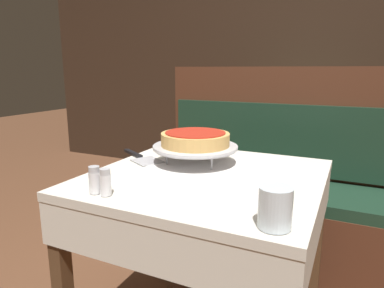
{
  "coord_description": "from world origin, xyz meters",
  "views": [
    {
      "loc": [
        0.46,
        -1.09,
        1.1
      ],
      "look_at": [
        -0.09,
        0.07,
        0.82
      ],
      "focal_mm": 32.0,
      "sensor_mm": 36.0,
      "label": 1
    }
  ],
  "objects_px": {
    "pizza_server": "(141,157)",
    "pepper_shaker": "(105,182)",
    "pizza_pan_stand": "(195,148)",
    "napkin_holder": "(213,140)",
    "dining_table_rear": "(296,127)",
    "dining_table_front": "(206,201)",
    "condiment_caddy": "(284,109)",
    "water_glass_near": "(275,207)",
    "salt_shaker": "(95,180)",
    "booth_bench": "(290,207)",
    "deep_dish_pizza": "(195,139)"
  },
  "relations": [
    {
      "from": "booth_bench",
      "to": "pepper_shaker",
      "type": "distance_m",
      "value": 1.27
    },
    {
      "from": "water_glass_near",
      "to": "dining_table_front",
      "type": "bearing_deg",
      "value": 133.86
    },
    {
      "from": "salt_shaker",
      "to": "pepper_shaker",
      "type": "height_order",
      "value": "salt_shaker"
    },
    {
      "from": "napkin_holder",
      "to": "condiment_caddy",
      "type": "relative_size",
      "value": 0.69
    },
    {
      "from": "salt_shaker",
      "to": "pepper_shaker",
      "type": "distance_m",
      "value": 0.04
    },
    {
      "from": "napkin_holder",
      "to": "pepper_shaker",
      "type": "bearing_deg",
      "value": -95.82
    },
    {
      "from": "pizza_server",
      "to": "water_glass_near",
      "type": "bearing_deg",
      "value": -31.85
    },
    {
      "from": "salt_shaker",
      "to": "pizza_pan_stand",
      "type": "bearing_deg",
      "value": 72.81
    },
    {
      "from": "deep_dish_pizza",
      "to": "salt_shaker",
      "type": "xyz_separation_m",
      "value": [
        -0.13,
        -0.43,
        -0.06
      ]
    },
    {
      "from": "pizza_pan_stand",
      "to": "water_glass_near",
      "type": "bearing_deg",
      "value": -46.56
    },
    {
      "from": "pizza_server",
      "to": "water_glass_near",
      "type": "xyz_separation_m",
      "value": [
        0.65,
        -0.4,
        0.05
      ]
    },
    {
      "from": "pizza_server",
      "to": "napkin_holder",
      "type": "height_order",
      "value": "napkin_holder"
    },
    {
      "from": "pizza_pan_stand",
      "to": "napkin_holder",
      "type": "xyz_separation_m",
      "value": [
        -0.02,
        0.25,
        -0.02
      ]
    },
    {
      "from": "pizza_pan_stand",
      "to": "booth_bench",
      "type": "bearing_deg",
      "value": 68.56
    },
    {
      "from": "water_glass_near",
      "to": "salt_shaker",
      "type": "relative_size",
      "value": 1.19
    },
    {
      "from": "dining_table_rear",
      "to": "water_glass_near",
      "type": "height_order",
      "value": "water_glass_near"
    },
    {
      "from": "pizza_server",
      "to": "pizza_pan_stand",
      "type": "bearing_deg",
      "value": 6.43
    },
    {
      "from": "napkin_holder",
      "to": "water_glass_near",
      "type": "bearing_deg",
      "value": -57.65
    },
    {
      "from": "deep_dish_pizza",
      "to": "napkin_holder",
      "type": "relative_size",
      "value": 2.69
    },
    {
      "from": "dining_table_front",
      "to": "pizza_pan_stand",
      "type": "xyz_separation_m",
      "value": [
        -0.09,
        0.1,
        0.17
      ]
    },
    {
      "from": "booth_bench",
      "to": "pizza_pan_stand",
      "type": "xyz_separation_m",
      "value": [
        -0.27,
        -0.7,
        0.47
      ]
    },
    {
      "from": "deep_dish_pizza",
      "to": "condiment_caddy",
      "type": "xyz_separation_m",
      "value": [
        0.02,
        1.73,
        -0.06
      ]
    },
    {
      "from": "dining_table_front",
      "to": "pepper_shaker",
      "type": "height_order",
      "value": "pepper_shaker"
    },
    {
      "from": "dining_table_front",
      "to": "salt_shaker",
      "type": "height_order",
      "value": "salt_shaker"
    },
    {
      "from": "water_glass_near",
      "to": "pepper_shaker",
      "type": "bearing_deg",
      "value": -179.68
    },
    {
      "from": "napkin_holder",
      "to": "deep_dish_pizza",
      "type": "bearing_deg",
      "value": -84.67
    },
    {
      "from": "dining_table_front",
      "to": "pizza_server",
      "type": "relative_size",
      "value": 3.02
    },
    {
      "from": "dining_table_rear",
      "to": "pepper_shaker",
      "type": "xyz_separation_m",
      "value": [
        -0.23,
        -2.1,
        0.14
      ]
    },
    {
      "from": "pizza_pan_stand",
      "to": "dining_table_rear",
      "type": "bearing_deg",
      "value": 85.26
    },
    {
      "from": "pizza_pan_stand",
      "to": "salt_shaker",
      "type": "bearing_deg",
      "value": -107.19
    },
    {
      "from": "pizza_pan_stand",
      "to": "pepper_shaker",
      "type": "relative_size",
      "value": 4.1
    },
    {
      "from": "pizza_server",
      "to": "condiment_caddy",
      "type": "relative_size",
      "value": 1.8
    },
    {
      "from": "pizza_server",
      "to": "pepper_shaker",
      "type": "bearing_deg",
      "value": -69.9
    },
    {
      "from": "booth_bench",
      "to": "pepper_shaker",
      "type": "bearing_deg",
      "value": -107.98
    },
    {
      "from": "pizza_server",
      "to": "napkin_holder",
      "type": "relative_size",
      "value": 2.63
    },
    {
      "from": "booth_bench",
      "to": "salt_shaker",
      "type": "bearing_deg",
      "value": -109.84
    },
    {
      "from": "pepper_shaker",
      "to": "condiment_caddy",
      "type": "distance_m",
      "value": 2.16
    },
    {
      "from": "dining_table_front",
      "to": "pepper_shaker",
      "type": "distance_m",
      "value": 0.4
    },
    {
      "from": "dining_table_rear",
      "to": "pizza_pan_stand",
      "type": "bearing_deg",
      "value": -94.74
    },
    {
      "from": "booth_bench",
      "to": "water_glass_near",
      "type": "distance_m",
      "value": 1.22
    },
    {
      "from": "dining_table_front",
      "to": "napkin_holder",
      "type": "distance_m",
      "value": 0.4
    },
    {
      "from": "dining_table_rear",
      "to": "condiment_caddy",
      "type": "relative_size",
      "value": 5.53
    },
    {
      "from": "dining_table_rear",
      "to": "pizza_pan_stand",
      "type": "height_order",
      "value": "pizza_pan_stand"
    },
    {
      "from": "dining_table_rear",
      "to": "booth_bench",
      "type": "xyz_separation_m",
      "value": [
        0.13,
        -0.97,
        -0.31
      ]
    },
    {
      "from": "dining_table_front",
      "to": "salt_shaker",
      "type": "distance_m",
      "value": 0.43
    },
    {
      "from": "salt_shaker",
      "to": "pepper_shaker",
      "type": "relative_size",
      "value": 1.02
    },
    {
      "from": "pizza_pan_stand",
      "to": "deep_dish_pizza",
      "type": "bearing_deg",
      "value": 0.0
    },
    {
      "from": "pepper_shaker",
      "to": "napkin_holder",
      "type": "bearing_deg",
      "value": 84.18
    },
    {
      "from": "napkin_holder",
      "to": "booth_bench",
      "type": "bearing_deg",
      "value": 56.47
    },
    {
      "from": "dining_table_front",
      "to": "booth_bench",
      "type": "height_order",
      "value": "booth_bench"
    }
  ]
}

